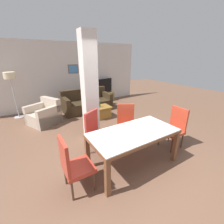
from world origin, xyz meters
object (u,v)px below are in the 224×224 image
at_px(dining_table, 133,138).
at_px(coffee_table, 102,112).
at_px(dining_chair_far_left, 96,131).
at_px(dining_chair_far_right, 126,123).
at_px(floor_lamp, 10,80).
at_px(dining_chair_head_right, 175,127).
at_px(bottle, 100,105).
at_px(dining_chair_head_left, 73,164).
at_px(tv_screen, 103,86).
at_px(armchair, 45,115).
at_px(sofa, 87,103).
at_px(tv_stand, 104,97).

xyz_separation_m(dining_table, coffee_table, (0.66, 2.57, -0.39)).
bearing_deg(dining_chair_far_left, dining_chair_far_right, 152.70).
relative_size(dining_chair_far_right, floor_lamp, 0.61).
bearing_deg(dining_chair_head_right, bottle, 16.07).
distance_m(dining_chair_head_right, dining_chair_head_left, 2.53).
bearing_deg(tv_screen, dining_chair_head_left, 47.13).
xyz_separation_m(dining_chair_head_right, bottle, (-0.73, 2.55, -0.01)).
xyz_separation_m(dining_chair_head_left, armchair, (0.04, 3.15, -0.24)).
height_order(coffee_table, floor_lamp, floor_lamp).
distance_m(dining_chair_far_left, sofa, 2.94).
distance_m(sofa, bottle, 1.05).
height_order(dining_chair_head_left, bottle, dining_chair_head_left).
relative_size(bottle, tv_screen, 0.24).
bearing_deg(floor_lamp, bottle, -33.38).
height_order(armchair, coffee_table, armchair).
xyz_separation_m(dining_chair_far_left, dining_chair_far_right, (0.87, 0.02, 0.00)).
distance_m(armchair, tv_screen, 3.23).
bearing_deg(tv_stand, floor_lamp, -176.97).
xyz_separation_m(dining_chair_head_left, tv_stand, (2.98, 4.40, -0.31)).
relative_size(dining_chair_head_left, bottle, 4.13).
height_order(dining_chair_head_right, sofa, dining_chair_head_right).
bearing_deg(dining_chair_head_right, tv_stand, -5.76).
bearing_deg(dining_chair_head_left, armchair, 179.32).
bearing_deg(dining_chair_head_right, dining_chair_far_left, 65.29).
relative_size(dining_table, tv_screen, 1.77).
relative_size(dining_chair_head_right, coffee_table, 1.61).
height_order(dining_table, dining_chair_far_left, dining_chair_far_left).
height_order(armchair, bottle, armchair).
bearing_deg(dining_chair_far_left, tv_stand, -149.83).
xyz_separation_m(dining_table, armchair, (-1.20, 3.15, -0.32)).
xyz_separation_m(dining_table, dining_chair_far_right, (0.44, 0.82, -0.08)).
bearing_deg(dining_chair_head_left, floor_lamp, -170.33).
bearing_deg(tv_screen, armchair, 14.21).
height_order(dining_table, tv_screen, tv_screen).
xyz_separation_m(coffee_table, bottle, (-0.09, -0.02, 0.30)).
relative_size(dining_chair_head_left, armchair, 0.88).
relative_size(dining_chair_far_right, tv_screen, 1.00).
xyz_separation_m(bottle, floor_lamp, (-2.52, 1.66, 0.86)).
bearing_deg(dining_table, dining_chair_head_left, 180.00).
xyz_separation_m(dining_chair_head_right, tv_stand, (0.44, 4.40, -0.31)).
bearing_deg(dining_chair_far_left, dining_chair_head_left, 16.25).
height_order(dining_chair_far_left, armchair, dining_chair_far_left).
height_order(bottle, tv_stand, bottle).
xyz_separation_m(dining_chair_head_left, floor_lamp, (-0.72, 4.21, 0.86)).
xyz_separation_m(dining_chair_far_left, sofa, (0.95, 2.78, -0.23)).
bearing_deg(floor_lamp, armchair, -54.39).
xyz_separation_m(sofa, tv_stand, (1.23, 0.83, -0.08)).
distance_m(dining_chair_head_right, dining_chair_far_left, 1.91).
bearing_deg(dining_chair_head_right, floor_lamp, 37.70).
relative_size(dining_chair_head_right, tv_screen, 1.00).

